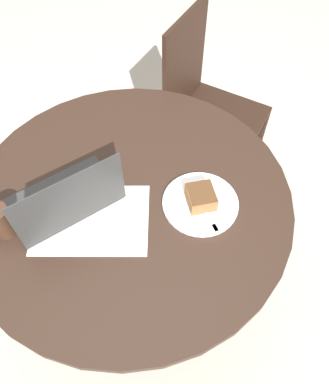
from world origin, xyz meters
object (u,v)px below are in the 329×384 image
object	(u,v)px
coffee_glass	(1,221)
laptop	(66,200)
plate	(200,203)
chair	(205,108)

from	to	relation	value
coffee_glass	laptop	distance (m)	0.20
plate	laptop	world-z (taller)	laptop
coffee_glass	laptop	world-z (taller)	laptop
plate	coffee_glass	world-z (taller)	coffee_glass
coffee_glass	laptop	bearing A→B (deg)	24.81
chair	coffee_glass	xyz separation A→B (m)	(-0.70, -0.84, 0.33)
laptop	coffee_glass	bearing A→B (deg)	171.31
chair	coffee_glass	size ratio (longest dim) A/B	8.63
plate	laptop	distance (m)	0.42
plate	coffee_glass	distance (m)	0.61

